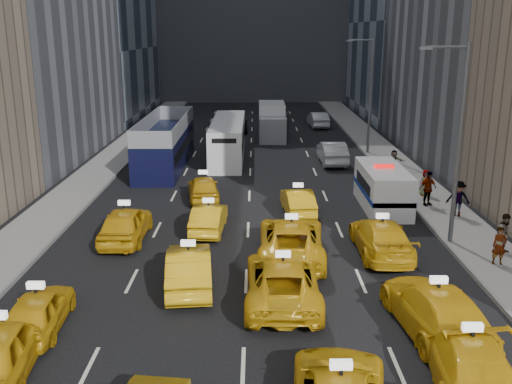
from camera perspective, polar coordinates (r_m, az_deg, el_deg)
sidewalk_west at (r=40.20m, az=-15.74°, el=1.71°), size 3.00×90.00×0.15m
sidewalk_east at (r=40.01m, az=14.62°, el=1.73°), size 3.00×90.00×0.15m
curb_west at (r=39.83m, az=-13.73°, el=1.75°), size 0.15×90.00×0.18m
curb_east at (r=39.67m, az=12.60°, el=1.77°), size 0.15×90.00×0.18m
streetlight_near at (r=26.48m, az=19.47°, el=5.06°), size 2.15×0.22×9.00m
streetlight_far at (r=45.65m, az=11.25°, el=9.81°), size 2.15×0.22×9.00m
taxi_4 at (r=18.23m, az=-24.13°, el=-14.01°), size 2.30×4.83×1.59m
taxi_7 at (r=17.35m, az=20.51°, el=-15.36°), size 2.76×5.42×1.50m
taxi_8 at (r=20.19m, az=-20.92°, el=-11.03°), size 1.83×4.09×1.37m
taxi_9 at (r=22.00m, az=-6.72°, el=-7.52°), size 2.13×4.86×1.55m
taxi_10 at (r=20.80m, az=2.68°, el=-8.79°), size 2.72×5.74×1.58m
taxi_11 at (r=19.60m, az=17.55°, el=-11.12°), size 2.89×5.82×1.62m
taxi_12 at (r=27.21m, az=-12.92°, el=-3.12°), size 1.91×4.74×1.61m
taxi_13 at (r=27.85m, az=-4.74°, el=-2.60°), size 1.66×4.19×1.36m
taxi_14 at (r=24.55m, az=3.53°, el=-4.77°), size 3.05×6.09×1.66m
taxi_15 at (r=25.53m, az=12.41°, el=-4.45°), size 2.20×5.32×1.54m
taxi_16 at (r=33.04m, az=-5.27°, el=0.42°), size 2.25×4.41×1.44m
taxi_17 at (r=30.53m, az=4.21°, el=-0.93°), size 1.78×4.24×1.36m
nypd_van at (r=32.09m, az=12.55°, el=0.36°), size 2.38×5.78×2.45m
double_decker at (r=41.67m, az=-9.04°, el=4.95°), size 4.33×12.38×3.53m
city_bus at (r=43.84m, az=-2.81°, el=5.26°), size 2.76×11.38×2.92m
box_truck at (r=52.24m, az=1.60°, el=7.07°), size 2.56×6.88×3.11m
misc_car_0 at (r=42.47m, az=7.63°, el=3.94°), size 1.85×5.03×1.65m
misc_car_1 at (r=54.13m, az=-7.71°, el=6.34°), size 2.51×5.08×1.39m
misc_car_2 at (r=61.00m, az=2.21°, el=7.58°), size 2.29×5.22×1.49m
misc_car_3 at (r=55.76m, az=-1.76°, el=6.81°), size 1.85×4.44×1.50m
misc_car_4 at (r=58.78m, az=6.22°, el=7.21°), size 1.93×4.80×1.55m
pedestrian_0 at (r=25.52m, az=23.16°, el=-4.97°), size 0.61×0.43×1.61m
pedestrian_1 at (r=26.93m, az=23.68°, el=-3.81°), size 0.92×0.61×1.74m
pedestrian_2 at (r=31.30m, az=19.57°, el=-0.62°), size 1.31×0.95×1.88m
pedestrian_3 at (r=32.69m, az=16.81°, el=0.34°), size 1.24×0.91×1.92m
pedestrian_4 at (r=34.68m, az=16.58°, el=0.90°), size 0.79×0.49×1.54m
pedestrian_5 at (r=39.88m, az=13.61°, el=3.00°), size 1.44×0.46×1.53m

